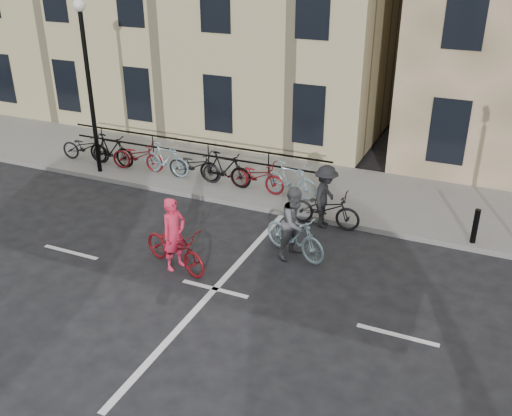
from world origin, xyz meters
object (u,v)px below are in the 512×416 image
at_px(cyclist_pink, 175,244).
at_px(cyclist_grey, 295,229).
at_px(lamp_post, 87,67).
at_px(cyclist_dark, 325,203).

height_order(cyclist_pink, cyclist_grey, cyclist_grey).
bearing_deg(cyclist_grey, lamp_post, 95.50).
xyz_separation_m(cyclist_grey, cyclist_dark, (0.17, 1.80, -0.05)).
distance_m(cyclist_grey, cyclist_dark, 1.81).
xyz_separation_m(cyclist_pink, cyclist_dark, (2.52, 3.44, 0.07)).
height_order(cyclist_pink, cyclist_dark, cyclist_pink).
relative_size(lamp_post, cyclist_pink, 2.54).
height_order(lamp_post, cyclist_grey, lamp_post).
distance_m(lamp_post, cyclist_dark, 8.26).
bearing_deg(lamp_post, cyclist_pink, -36.96).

